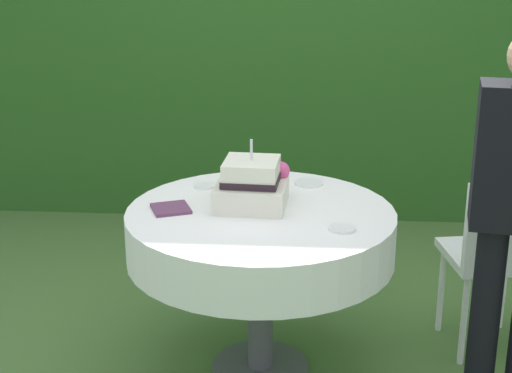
{
  "coord_description": "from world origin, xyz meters",
  "views": [
    {
      "loc": [
        0.21,
        -3.12,
        1.94
      ],
      "look_at": [
        -0.02,
        0.03,
        0.88
      ],
      "focal_mm": 54.54,
      "sensor_mm": 36.0,
      "label": 1
    }
  ],
  "objects_px": {
    "wedding_cake": "(252,185)",
    "serving_plate_far": "(309,183)",
    "cake_table": "(261,235)",
    "serving_plate_right": "(342,228)",
    "serving_plate_left": "(204,186)",
    "garden_chair": "(498,249)",
    "serving_plate_near": "(241,178)",
    "napkin_stack": "(171,209)"
  },
  "relations": [
    {
      "from": "serving_plate_right",
      "to": "serving_plate_near",
      "type": "bearing_deg",
      "value": 126.78
    },
    {
      "from": "serving_plate_far",
      "to": "garden_chair",
      "type": "height_order",
      "value": "garden_chair"
    },
    {
      "from": "serving_plate_left",
      "to": "napkin_stack",
      "type": "xyz_separation_m",
      "value": [
        -0.1,
        -0.32,
        0.0
      ]
    },
    {
      "from": "wedding_cake",
      "to": "serving_plate_left",
      "type": "bearing_deg",
      "value": 136.55
    },
    {
      "from": "wedding_cake",
      "to": "serving_plate_far",
      "type": "bearing_deg",
      "value": 51.92
    },
    {
      "from": "cake_table",
      "to": "garden_chair",
      "type": "distance_m",
      "value": 1.1
    },
    {
      "from": "serving_plate_far",
      "to": "serving_plate_left",
      "type": "bearing_deg",
      "value": -170.83
    },
    {
      "from": "serving_plate_near",
      "to": "serving_plate_far",
      "type": "xyz_separation_m",
      "value": [
        0.33,
        -0.05,
        0.0
      ]
    },
    {
      "from": "garden_chair",
      "to": "serving_plate_left",
      "type": "bearing_deg",
      "value": 176.49
    },
    {
      "from": "serving_plate_right",
      "to": "napkin_stack",
      "type": "distance_m",
      "value": 0.75
    },
    {
      "from": "garden_chair",
      "to": "wedding_cake",
      "type": "bearing_deg",
      "value": -172.36
    },
    {
      "from": "napkin_stack",
      "to": "serving_plate_near",
      "type": "bearing_deg",
      "value": 59.35
    },
    {
      "from": "cake_table",
      "to": "serving_plate_near",
      "type": "height_order",
      "value": "serving_plate_near"
    },
    {
      "from": "wedding_cake",
      "to": "serving_plate_left",
      "type": "distance_m",
      "value": 0.35
    },
    {
      "from": "wedding_cake",
      "to": "garden_chair",
      "type": "height_order",
      "value": "wedding_cake"
    },
    {
      "from": "serving_plate_near",
      "to": "napkin_stack",
      "type": "xyz_separation_m",
      "value": [
        -0.26,
        -0.45,
        0.0
      ]
    },
    {
      "from": "wedding_cake",
      "to": "serving_plate_near",
      "type": "height_order",
      "value": "wedding_cake"
    },
    {
      "from": "cake_table",
      "to": "wedding_cake",
      "type": "xyz_separation_m",
      "value": [
        -0.04,
        0.07,
        0.21
      ]
    },
    {
      "from": "serving_plate_right",
      "to": "serving_plate_far",
      "type": "bearing_deg",
      "value": 103.64
    },
    {
      "from": "napkin_stack",
      "to": "serving_plate_right",
      "type": "bearing_deg",
      "value": -13.6
    },
    {
      "from": "cake_table",
      "to": "wedding_cake",
      "type": "distance_m",
      "value": 0.22
    },
    {
      "from": "serving_plate_left",
      "to": "serving_plate_near",
      "type": "bearing_deg",
      "value": 38.55
    },
    {
      "from": "serving_plate_near",
      "to": "serving_plate_right",
      "type": "distance_m",
      "value": 0.78
    },
    {
      "from": "wedding_cake",
      "to": "garden_chair",
      "type": "relative_size",
      "value": 0.36
    },
    {
      "from": "serving_plate_far",
      "to": "garden_chair",
      "type": "xyz_separation_m",
      "value": [
        0.87,
        -0.16,
        -0.24
      ]
    },
    {
      "from": "wedding_cake",
      "to": "serving_plate_left",
      "type": "relative_size",
      "value": 3.22
    },
    {
      "from": "cake_table",
      "to": "serving_plate_far",
      "type": "height_order",
      "value": "serving_plate_far"
    },
    {
      "from": "wedding_cake",
      "to": "serving_plate_near",
      "type": "relative_size",
      "value": 2.46
    },
    {
      "from": "serving_plate_right",
      "to": "napkin_stack",
      "type": "relative_size",
      "value": 0.72
    },
    {
      "from": "wedding_cake",
      "to": "serving_plate_far",
      "type": "relative_size",
      "value": 2.38
    },
    {
      "from": "napkin_stack",
      "to": "garden_chair",
      "type": "xyz_separation_m",
      "value": [
        1.46,
        0.23,
        -0.24
      ]
    },
    {
      "from": "napkin_stack",
      "to": "garden_chair",
      "type": "distance_m",
      "value": 1.5
    },
    {
      "from": "serving_plate_near",
      "to": "garden_chair",
      "type": "distance_m",
      "value": 1.24
    },
    {
      "from": "serving_plate_far",
      "to": "napkin_stack",
      "type": "height_order",
      "value": "napkin_stack"
    },
    {
      "from": "cake_table",
      "to": "serving_plate_left",
      "type": "xyz_separation_m",
      "value": [
        -0.29,
        0.3,
        0.12
      ]
    },
    {
      "from": "serving_plate_far",
      "to": "cake_table",
      "type": "bearing_deg",
      "value": -118.22
    },
    {
      "from": "cake_table",
      "to": "serving_plate_right",
      "type": "height_order",
      "value": "serving_plate_right"
    },
    {
      "from": "napkin_stack",
      "to": "garden_chair",
      "type": "relative_size",
      "value": 0.17
    },
    {
      "from": "cake_table",
      "to": "serving_plate_right",
      "type": "distance_m",
      "value": 0.41
    },
    {
      "from": "serving_plate_left",
      "to": "serving_plate_right",
      "type": "bearing_deg",
      "value": -38.1
    },
    {
      "from": "cake_table",
      "to": "napkin_stack",
      "type": "bearing_deg",
      "value": -177.64
    },
    {
      "from": "wedding_cake",
      "to": "napkin_stack",
      "type": "relative_size",
      "value": 2.09
    }
  ]
}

